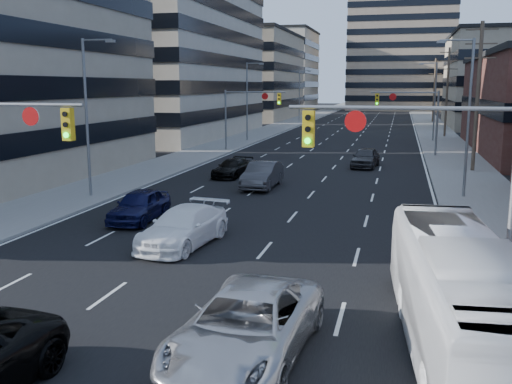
{
  "coord_description": "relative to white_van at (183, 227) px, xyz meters",
  "views": [
    {
      "loc": [
        6.8,
        -9.18,
        6.45
      ],
      "look_at": [
        1.25,
        12.77,
        2.2
      ],
      "focal_mm": 40.0,
      "sensor_mm": 36.0,
      "label": 1
    }
  ],
  "objects": [
    {
      "name": "white_van",
      "position": [
        0.0,
        0.0,
        0.0
      ],
      "size": [
        2.8,
        5.54,
        1.54
      ],
      "primitive_type": "imported",
      "rotation": [
        0.0,
        0.0,
        -0.12
      ],
      "color": "white",
      "rests_on": "ground"
    },
    {
      "name": "signal_near_right",
      "position": [
        9.05,
        -3.95,
        3.56
      ],
      "size": [
        6.59,
        0.33,
        6.0
      ],
      "color": "slate",
      "rests_on": "ground"
    },
    {
      "name": "utility_pole_midblock",
      "position": [
        13.8,
        54.05,
        5.01
      ],
      "size": [
        2.2,
        0.28,
        11.0
      ],
      "color": "#4C3D2D",
      "rests_on": "ground"
    },
    {
      "name": "streetlight_left_near",
      "position": [
        -8.74,
        8.05,
        4.28
      ],
      "size": [
        2.03,
        0.22,
        9.0
      ],
      "color": "slate",
      "rests_on": "ground"
    },
    {
      "name": "utility_pole_block",
      "position": [
        13.8,
        24.05,
        5.01
      ],
      "size": [
        2.2,
        0.28,
        11.0
      ],
      "color": "#4C3D2D",
      "rests_on": "ground"
    },
    {
      "name": "sedan_grey_right",
      "position": [
        5.81,
        24.7,
        0.01
      ],
      "size": [
        2.3,
        4.77,
        1.57
      ],
      "primitive_type": "imported",
      "rotation": [
        0.0,
        0.0,
        -0.1
      ],
      "color": "#313133",
      "rests_on": "ground"
    },
    {
      "name": "office_left_far",
      "position": [
        -22.4,
        88.05,
        7.23
      ],
      "size": [
        20.0,
        30.0,
        16.0
      ],
      "primitive_type": "cube",
      "color": "gray",
      "rests_on": "ground"
    },
    {
      "name": "sidewalk_left",
      "position": [
        -9.9,
        118.05,
        -0.7
      ],
      "size": [
        5.0,
        300.0,
        0.15
      ],
      "primitive_type": "cube",
      "color": "slate",
      "rests_on": "ground"
    },
    {
      "name": "sedan_grey_center",
      "position": [
        0.0,
        13.73,
        0.05
      ],
      "size": [
        1.8,
        5.01,
        1.64
      ],
      "primitive_type": "imported",
      "rotation": [
        0.0,
        0.0,
        -0.01
      ],
      "color": "#38383B",
      "rests_on": "ground"
    },
    {
      "name": "streetlight_left_mid",
      "position": [
        -8.74,
        43.05,
        4.28
      ],
      "size": [
        2.03,
        0.22,
        9.0
      ],
      "color": "slate",
      "rests_on": "ground"
    },
    {
      "name": "sedan_black_far",
      "position": [
        -3.1,
        17.44,
        -0.14
      ],
      "size": [
        2.32,
        4.57,
        1.27
      ],
      "primitive_type": "imported",
      "rotation": [
        0.0,
        0.0,
        -0.13
      ],
      "color": "black",
      "rests_on": "ground"
    },
    {
      "name": "bg_block_left",
      "position": [
        -26.4,
        128.05,
        9.23
      ],
      "size": [
        24.0,
        24.0,
        20.0
      ],
      "primitive_type": "cube",
      "color": "#ADA089",
      "rests_on": "ground"
    },
    {
      "name": "streetlight_right_near",
      "position": [
        11.94,
        13.05,
        4.28
      ],
      "size": [
        2.03,
        0.22,
        9.0
      ],
      "color": "slate",
      "rests_on": "ground"
    },
    {
      "name": "sidewalk_right",
      "position": [
        13.1,
        118.05,
        -0.7
      ],
      "size": [
        5.0,
        300.0,
        0.15
      ],
      "primitive_type": "cube",
      "color": "slate",
      "rests_on": "ground"
    },
    {
      "name": "road_surface",
      "position": [
        1.6,
        118.05,
        -0.76
      ],
      "size": [
        18.0,
        300.0,
        0.02
      ],
      "primitive_type": "cube",
      "color": "black",
      "rests_on": "ground"
    },
    {
      "name": "streetlight_right_far",
      "position": [
        11.94,
        48.05,
        4.28
      ],
      "size": [
        2.03,
        0.22,
        9.0
      ],
      "color": "slate",
      "rests_on": "ground"
    },
    {
      "name": "office_left_mid",
      "position": [
        -25.4,
        48.05,
        13.23
      ],
      "size": [
        26.0,
        34.0,
        28.0
      ],
      "primitive_type": "cube",
      "color": "#ADA089",
      "rests_on": "ground"
    },
    {
      "name": "signal_far_left",
      "position": [
        -6.08,
        33.05,
        3.53
      ],
      "size": [
        6.09,
        0.33,
        6.0
      ],
      "color": "slate",
      "rests_on": "ground"
    },
    {
      "name": "utility_pole_distant",
      "position": [
        13.8,
        84.05,
        5.01
      ],
      "size": [
        2.2,
        0.28,
        11.0
      ],
      "color": "#4C3D2D",
      "rests_on": "ground"
    },
    {
      "name": "silver_suv",
      "position": [
        5.07,
        -8.85,
        0.06
      ],
      "size": [
        3.12,
        6.12,
        1.65
      ],
      "primitive_type": "imported",
      "rotation": [
        0.0,
        0.0,
        -0.06
      ],
      "color": "#A5A6AA",
      "rests_on": "ground"
    },
    {
      "name": "streetlight_left_far",
      "position": [
        -8.74,
        78.05,
        4.28
      ],
      "size": [
        2.03,
        0.22,
        9.0
      ],
      "color": "slate",
      "rests_on": "ground"
    },
    {
      "name": "sedan_blue",
      "position": [
        -3.6,
        3.48,
        -0.01
      ],
      "size": [
        1.91,
        4.52,
        1.53
      ],
      "primitive_type": "imported",
      "rotation": [
        0.0,
        0.0,
        0.02
      ],
      "color": "#0D0F36",
      "rests_on": "ground"
    },
    {
      "name": "signal_far_right",
      "position": [
        9.28,
        33.05,
        3.53
      ],
      "size": [
        6.09,
        0.33,
        6.0
      ],
      "color": "slate",
      "rests_on": "ground"
    },
    {
      "name": "transit_bus",
      "position": [
        10.0,
        -7.35,
        0.67
      ],
      "size": [
        3.43,
        10.52,
        2.88
      ],
      "primitive_type": "imported",
      "rotation": [
        0.0,
        0.0,
        0.1
      ],
      "color": "silver",
      "rests_on": "ground"
    }
  ]
}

